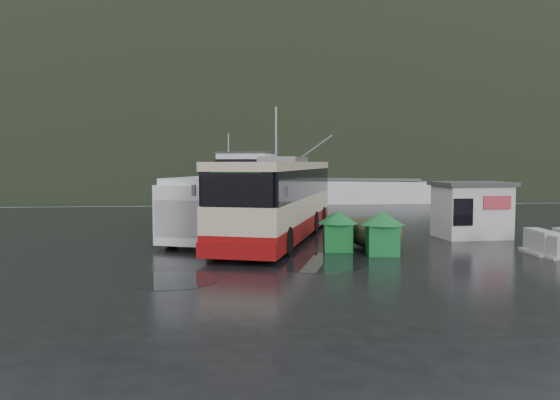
{
  "coord_description": "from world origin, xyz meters",
  "views": [
    {
      "loc": [
        -3.24,
        -21.06,
        3.3
      ],
      "look_at": [
        -0.98,
        1.71,
        1.7
      ],
      "focal_mm": 35.0,
      "sensor_mm": 36.0,
      "label": 1
    }
  ],
  "objects": [
    {
      "name": "ground",
      "position": [
        0.0,
        0.0,
        0.0
      ],
      "size": [
        160.0,
        160.0,
        0.0
      ],
      "primitive_type": "plane",
      "color": "black",
      "rests_on": "ground"
    },
    {
      "name": "harbor_water",
      "position": [
        0.0,
        110.0,
        0.0
      ],
      "size": [
        300.0,
        180.0,
        0.02
      ],
      "primitive_type": "cube",
      "color": "black",
      "rests_on": "ground"
    },
    {
      "name": "quay_edge",
      "position": [
        0.0,
        20.0,
        0.0
      ],
      "size": [
        160.0,
        0.6,
        1.5
      ],
      "primitive_type": "cube",
      "color": "#999993",
      "rests_on": "ground"
    },
    {
      "name": "headland",
      "position": [
        10.0,
        250.0,
        0.0
      ],
      "size": [
        780.0,
        540.0,
        570.0
      ],
      "primitive_type": "ellipsoid",
      "color": "black",
      "rests_on": "ground"
    },
    {
      "name": "coach_bus",
      "position": [
        -1.0,
        2.06,
        0.0
      ],
      "size": [
        6.87,
        12.92,
        3.56
      ],
      "primitive_type": null,
      "rotation": [
        0.0,
        0.0,
        -0.32
      ],
      "color": "#C2B593",
      "rests_on": "ground"
    },
    {
      "name": "white_van",
      "position": [
        -3.78,
        1.88,
        0.0
      ],
      "size": [
        4.45,
        6.84,
        2.71
      ],
      "primitive_type": null,
      "rotation": [
        0.0,
        0.0,
        -0.38
      ],
      "color": "silver",
      "rests_on": "ground"
    },
    {
      "name": "waste_bin_left",
      "position": [
        0.89,
        -1.29,
        0.0
      ],
      "size": [
        1.2,
        1.2,
        1.5
      ],
      "primitive_type": null,
      "rotation": [
        0.0,
        0.0,
        -0.13
      ],
      "color": "#136C2B",
      "rests_on": "ground"
    },
    {
      "name": "waste_bin_right",
      "position": [
        2.29,
        -2.27,
        0.0
      ],
      "size": [
        1.25,
        1.25,
        1.56
      ],
      "primitive_type": null,
      "rotation": [
        0.0,
        0.0,
        -0.13
      ],
      "color": "#136C2B",
      "rests_on": "ground"
    },
    {
      "name": "dome_tent",
      "position": [
        2.39,
        -0.59,
        0.0
      ],
      "size": [
        2.65,
        3.33,
        1.17
      ],
      "primitive_type": null,
      "rotation": [
        0.0,
        0.0,
        0.19
      ],
      "color": "#363620",
      "rests_on": "ground"
    },
    {
      "name": "ticket_kiosk",
      "position": [
        7.4,
        1.65,
        0.0
      ],
      "size": [
        3.26,
        2.55,
        2.44
      ],
      "primitive_type": null,
      "rotation": [
        0.0,
        0.0,
        0.06
      ],
      "color": "beige",
      "rests_on": "ground"
    },
    {
      "name": "jersey_barrier_b",
      "position": [
        8.02,
        -2.63,
        0.0
      ],
      "size": [
        1.02,
        1.79,
        0.86
      ],
      "primitive_type": null,
      "rotation": [
        0.0,
        0.0,
        -0.09
      ],
      "color": "#999993",
      "rests_on": "ground"
    },
    {
      "name": "jersey_barrier_c",
      "position": [
        8.02,
        -3.17,
        0.0
      ],
      "size": [
        0.89,
        1.62,
        0.78
      ],
      "primitive_type": null,
      "rotation": [
        0.0,
        0.0,
        0.07
      ],
      "color": "#999993",
      "rests_on": "ground"
    },
    {
      "name": "fishing_trawler",
      "position": [
        3.95,
        27.9,
        0.0
      ],
      "size": [
        24.36,
        13.32,
        9.61
      ],
      "primitive_type": null,
      "rotation": [
        0.0,
        0.0,
        -0.36
      ],
      "color": "silver",
      "rests_on": "ground"
    },
    {
      "name": "puddles",
      "position": [
        -1.74,
        -4.22,
        0.0
      ],
      "size": [
        7.52,
        5.46,
        0.01
      ],
      "color": "black",
      "rests_on": "ground"
    }
  ]
}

